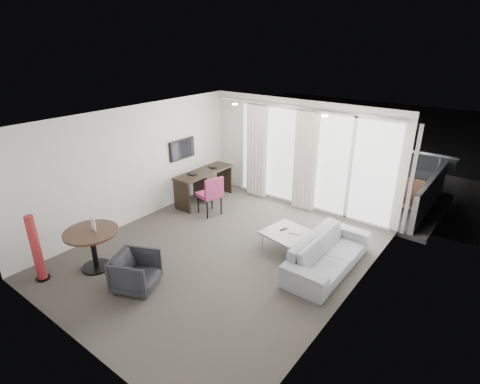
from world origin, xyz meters
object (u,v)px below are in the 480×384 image
Objects in this scene: tub_armchair at (136,272)px; coffee_table at (287,240)px; round_table at (94,250)px; desk_chair at (209,195)px; sofa at (328,254)px; desk at (204,186)px; red_lamp at (36,248)px; rattan_chair_a at (373,180)px; rattan_chair_b at (408,196)px.

tub_armchair reaches higher than coffee_table.
desk_chair is at bearing 87.26° from round_table.
sofa reaches higher than coffee_table.
desk is 0.81× the size of sofa.
red_lamp reaches higher than desk_chair.
sofa is (3.38, 2.56, -0.07)m from round_table.
tub_armchair is 3.39m from sofa.
desk_chair is 1.26× the size of rattan_chair_a.
desk is at bearing -135.35° from rattan_chair_a.
desk_chair is 1.39× the size of tub_armchair.
round_table is (-0.14, -2.97, -0.10)m from desk_chair.
desk_chair is at bearing -125.10° from rattan_chair_a.
sofa is at bearing 41.02° from red_lamp.
round_table is 1.18× the size of rattan_chair_b.
rattan_chair_b is (3.86, 5.95, 0.02)m from round_table.
desk is at bearing -0.07° from tub_armchair.
tub_armchair is (0.94, -2.90, -0.17)m from desk_chair.
tub_armchair is 6.50m from rattan_chair_b.
desk is 4.26m from red_lamp.
desk reaches higher than coffee_table.
round_table is 3.64m from coffee_table.
rattan_chair_a reaches higher than coffee_table.
coffee_table is 0.95m from sofa.
round_table reaches higher than sofa.
sofa is (3.24, -0.42, -0.17)m from desk_chair.
red_lamp reaches higher than coffee_table.
sofa is at bearing -80.19° from rattan_chair_a.
sofa is at bearing -91.91° from rattan_chair_b.
red_lamp reaches higher than rattan_chair_a.
tub_armchair is at bearing -109.18° from rattan_chair_b.
red_lamp is 7.99m from rattan_chair_b.
coffee_table is at bearing -15.03° from desk.
round_table reaches higher than coffee_table.
coffee_table is at bearing 81.89° from sofa.
red_lamp is at bearing -129.86° from coffee_table.
tub_armchair is at bearing -57.20° from desk_chair.
tub_armchair is at bearing -65.38° from desk.
desk_chair is at bearing 173.02° from coffee_table.
desk is 1.80× the size of round_table.
coffee_table is 3.88m from rattan_chair_a.
rattan_chair_b is at bearing -28.06° from rattan_chair_a.
round_table is at bearing -82.13° from desk.
sofa is at bearing 7.59° from desk_chair.
desk is 4.50m from rattan_chair_a.
red_lamp reaches higher than sofa.
rattan_chair_a is at bearing -39.62° from tub_armchair.
rattan_chair_a is (1.73, 6.47, 0.07)m from tub_armchair.
desk is at bearing 76.62° from sofa.
tub_armchair is 2.96m from coffee_table.
rattan_chair_b is at bearing 29.61° from desk.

